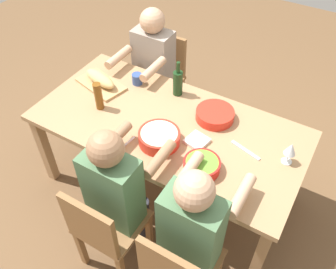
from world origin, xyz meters
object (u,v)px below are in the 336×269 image
at_px(dining_table, 168,131).
at_px(napkin_stack, 197,141).
at_px(cutting_board, 101,84).
at_px(diner_far_left, 151,64).
at_px(diner_near_right, 194,227).
at_px(wine_glass, 291,150).
at_px(bread_loaf, 100,79).
at_px(wine_bottle, 178,82).
at_px(beer_bottle, 98,96).
at_px(chair_near_center, 104,228).
at_px(diner_near_center, 118,188).
at_px(chair_far_left, 162,74).
at_px(cup_far_left, 137,79).
at_px(serving_bowl_fruit, 215,114).
at_px(serving_bowl_pasta, 159,137).

distance_m(dining_table, napkin_stack, 0.28).
distance_m(cutting_board, napkin_stack, 0.97).
bearing_deg(diner_far_left, diner_near_right, -48.99).
bearing_deg(wine_glass, cutting_board, 178.86).
bearing_deg(bread_loaf, dining_table, -9.26).
height_order(bread_loaf, wine_bottle, wine_bottle).
relative_size(diner_far_left, beer_bottle, 5.45).
relative_size(diner_far_left, wine_glass, 7.23).
height_order(chair_near_center, diner_near_center, diner_near_center).
bearing_deg(chair_far_left, dining_table, -56.15).
relative_size(chair_far_left, cup_far_left, 9.56).
height_order(diner_near_right, cutting_board, diner_near_right).
bearing_deg(chair_near_center, cutting_board, 127.13).
height_order(serving_bowl_fruit, napkin_stack, serving_bowl_fruit).
distance_m(chair_far_left, cup_far_left, 0.61).
distance_m(chair_near_center, diner_near_right, 0.61).
relative_size(dining_table, beer_bottle, 8.89).
bearing_deg(bread_loaf, cutting_board, 90.00).
xyz_separation_m(chair_far_left, diner_far_left, (-0.00, -0.18, 0.21)).
bearing_deg(diner_near_right, serving_bowl_pasta, 139.00).
distance_m(cutting_board, bread_loaf, 0.06).
xyz_separation_m(dining_table, napkin_stack, (0.26, -0.06, 0.09)).
distance_m(serving_bowl_fruit, wine_bottle, 0.40).
xyz_separation_m(serving_bowl_fruit, wine_glass, (0.58, -0.14, 0.07)).
relative_size(diner_near_center, diner_near_right, 1.00).
distance_m(diner_near_center, beer_bottle, 0.75).
bearing_deg(cutting_board, napkin_stack, -10.07).
bearing_deg(serving_bowl_pasta, diner_near_right, -41.00).
relative_size(dining_table, napkin_stack, 13.97).
bearing_deg(dining_table, cutting_board, 170.74).
height_order(serving_bowl_fruit, cutting_board, serving_bowl_fruit).
xyz_separation_m(cutting_board, wine_bottle, (0.58, 0.22, 0.10)).
bearing_deg(diner_near_right, napkin_stack, 116.09).
bearing_deg(diner_near_center, diner_near_right, 0.00).
xyz_separation_m(diner_near_right, wine_glass, (0.30, 0.70, 0.16)).
bearing_deg(cup_far_left, serving_bowl_fruit, -5.01).
bearing_deg(cup_far_left, diner_near_center, -63.25).
bearing_deg(diner_near_center, cutting_board, 133.44).
xyz_separation_m(serving_bowl_fruit, napkin_stack, (-0.00, -0.28, -0.03)).
distance_m(diner_far_left, napkin_stack, 1.05).
distance_m(diner_far_left, bread_loaf, 0.54).
height_order(chair_far_left, wine_bottle, wine_bottle).
xyz_separation_m(diner_near_center, cup_far_left, (-0.45, 0.90, 0.09)).
relative_size(dining_table, wine_glass, 11.78).
bearing_deg(beer_bottle, cutting_board, 126.88).
relative_size(diner_near_center, serving_bowl_fruit, 4.33).
relative_size(dining_table, diner_near_center, 1.63).
bearing_deg(diner_far_left, chair_far_left, 90.00).
distance_m(diner_near_center, napkin_stack, 0.62).
distance_m(dining_table, diner_near_right, 0.82).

